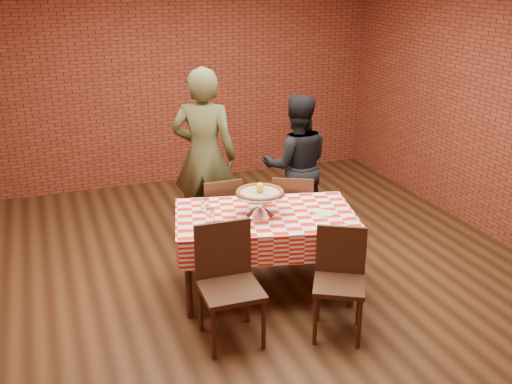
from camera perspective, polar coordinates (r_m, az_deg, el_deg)
ground at (r=5.85m, az=0.10°, el=-7.86°), size 6.00×6.00×0.00m
back_wall at (r=8.14m, az=-7.45°, el=10.94°), size 5.50×0.00×5.50m
table at (r=5.42m, az=0.90°, el=-5.87°), size 1.74×1.27×0.75m
tablecloth at (r=5.31m, az=0.91°, el=-3.46°), size 1.78×1.31×0.27m
pizza_stand at (r=5.21m, az=0.38°, el=-1.17°), size 0.50×0.50×0.20m
pizza at (r=5.18m, az=0.39°, el=-0.09°), size 0.48×0.48×0.03m
lemon at (r=5.16m, az=0.39°, el=0.44°), size 0.08×0.08×0.09m
water_glass_left at (r=5.09m, az=-4.43°, el=-2.27°), size 0.09×0.09×0.12m
water_glass_right at (r=5.30m, az=-4.91°, el=-1.31°), size 0.09×0.09×0.12m
side_plate at (r=5.29m, az=6.63°, el=-2.05°), size 0.20×0.20×0.01m
sweetener_packet_a at (r=5.19m, az=7.61°, el=-2.59°), size 0.06×0.04×0.00m
sweetener_packet_b at (r=5.23m, az=8.40°, el=-2.45°), size 0.06×0.05×0.00m
condiment_caddy at (r=5.49m, az=0.69°, el=-0.24°), size 0.12×0.10×0.16m
chair_near_left at (r=4.67m, az=-2.42°, el=-9.15°), size 0.47×0.47×0.94m
chair_near_right at (r=4.80m, az=7.97°, el=-8.94°), size 0.54×0.54×0.88m
chair_far_left at (r=6.06m, az=-3.58°, el=-2.33°), size 0.39×0.39×0.87m
chair_far_right at (r=6.10m, az=3.56°, el=-2.09°), size 0.55×0.55×0.89m
diner_olive at (r=6.30m, az=-4.99°, el=3.45°), size 0.82×0.71×1.88m
diner_black at (r=6.49m, az=3.89°, el=2.53°), size 0.89×0.77×1.56m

